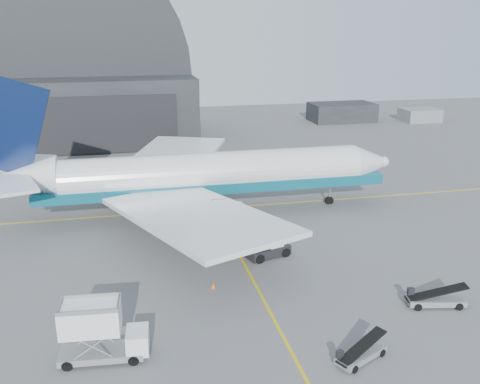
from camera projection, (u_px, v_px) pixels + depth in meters
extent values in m
plane|color=#565659|center=(256.00, 285.00, 45.06)|extent=(200.00, 200.00, 0.00)
cube|color=gold|center=(215.00, 208.00, 63.65)|extent=(80.00, 0.25, 0.02)
cube|color=gold|center=(262.00, 297.00, 43.19)|extent=(0.25, 40.00, 0.02)
cube|color=black|center=(56.00, 108.00, 99.13)|extent=(50.00, 28.00, 12.00)
cube|color=black|center=(47.00, 127.00, 86.32)|extent=(42.00, 0.40, 9.50)
cube|color=black|center=(341.00, 121.00, 119.89)|extent=(14.00, 8.00, 4.00)
cube|color=gray|center=(419.00, 121.00, 119.70)|extent=(8.00, 6.00, 2.80)
cylinder|color=white|center=(215.00, 172.00, 60.84)|extent=(33.97, 4.53, 4.53)
cone|color=white|center=(369.00, 163.00, 64.79)|extent=(4.15, 4.53, 4.53)
sphere|color=white|center=(384.00, 162.00, 65.18)|extent=(1.32, 1.32, 1.32)
cone|color=white|center=(26.00, 178.00, 56.46)|extent=(6.60, 4.53, 4.53)
cube|color=black|center=(361.00, 159.00, 64.38)|extent=(2.45, 2.08, 0.66)
cube|color=#0C5569|center=(215.00, 184.00, 61.28)|extent=(39.63, 4.58, 1.13)
cube|color=white|center=(196.00, 216.00, 49.81)|extent=(17.40, 23.14, 1.38)
cube|color=white|center=(172.00, 158.00, 70.87)|extent=(17.40, 23.14, 1.38)
cube|color=white|center=(13.00, 184.00, 52.24)|extent=(5.78, 7.90, 0.33)
cube|color=white|center=(26.00, 163.00, 60.14)|extent=(5.78, 7.90, 0.33)
cube|color=#071337|center=(9.00, 126.00, 54.58)|extent=(8.75, 0.47, 10.87)
cylinder|color=gray|center=(219.00, 215.00, 54.37)|extent=(4.91, 2.55, 2.55)
cylinder|color=gray|center=(197.00, 175.00, 68.41)|extent=(4.91, 2.55, 2.55)
cylinder|color=#A5A5AA|center=(330.00, 194.00, 64.86)|extent=(0.26, 0.26, 2.64)
cylinder|color=black|center=(329.00, 201.00, 65.13)|extent=(1.04, 0.33, 1.04)
cylinder|color=black|center=(203.00, 218.00, 58.97)|extent=(1.23, 0.42, 1.23)
cylinder|color=black|center=(195.00, 201.00, 64.59)|extent=(1.23, 0.42, 1.23)
cube|color=gray|center=(102.00, 352.00, 35.07)|extent=(5.57, 2.60, 0.45)
cube|color=white|center=(138.00, 340.00, 35.15)|extent=(1.61, 2.19, 1.44)
cube|color=black|center=(148.00, 336.00, 35.17)|extent=(0.21, 1.71, 0.81)
cube|color=white|center=(90.00, 319.00, 34.21)|extent=(3.96, 2.56, 1.80)
cylinder|color=black|center=(134.00, 360.00, 34.48)|extent=(0.74, 0.33, 0.72)
cylinder|color=black|center=(135.00, 343.00, 36.27)|extent=(0.74, 0.33, 0.72)
cylinder|color=black|center=(67.00, 366.00, 33.94)|extent=(0.74, 0.33, 0.72)
cylinder|color=black|center=(72.00, 348.00, 35.73)|extent=(0.74, 0.33, 0.72)
cube|color=black|center=(267.00, 250.00, 50.58)|extent=(4.61, 3.40, 0.93)
cube|color=white|center=(272.00, 241.00, 50.62)|extent=(1.93, 2.20, 0.93)
cylinder|color=black|center=(285.00, 253.00, 50.46)|extent=(0.99, 0.62, 0.93)
cylinder|color=black|center=(273.00, 245.00, 52.16)|extent=(0.99, 0.62, 0.93)
cylinder|color=black|center=(260.00, 259.00, 49.08)|extent=(0.99, 0.62, 0.93)
cylinder|color=black|center=(248.00, 251.00, 50.79)|extent=(0.99, 0.62, 0.93)
cube|color=gray|center=(361.00, 355.00, 35.00)|extent=(4.04, 2.88, 0.39)
cube|color=black|center=(362.00, 347.00, 34.82)|extent=(4.07, 2.59, 1.12)
cube|color=black|center=(340.00, 354.00, 34.29)|extent=(0.55, 0.51, 0.53)
cylinder|color=black|center=(382.00, 353.00, 35.42)|extent=(0.57, 0.43, 0.53)
cylinder|color=black|center=(367.00, 344.00, 36.33)|extent=(0.57, 0.43, 0.53)
cylinder|color=black|center=(354.00, 369.00, 33.75)|extent=(0.57, 0.43, 0.53)
cylinder|color=black|center=(340.00, 360.00, 34.66)|extent=(0.57, 0.43, 0.53)
cube|color=gray|center=(435.00, 301.00, 41.69)|extent=(4.61, 2.32, 0.45)
cube|color=black|center=(436.00, 292.00, 41.48)|extent=(4.80, 1.89, 1.28)
cube|color=black|center=(411.00, 292.00, 42.02)|extent=(0.57, 0.49, 0.60)
cylinder|color=black|center=(459.00, 307.00, 41.11)|extent=(0.64, 0.36, 0.60)
cylinder|color=black|center=(452.00, 298.00, 42.44)|extent=(0.64, 0.36, 0.60)
cylinder|color=black|center=(418.00, 307.00, 41.03)|extent=(0.64, 0.36, 0.60)
cylinder|color=black|center=(412.00, 298.00, 42.36)|extent=(0.64, 0.36, 0.60)
cube|color=#FE6508|center=(213.00, 288.00, 44.59)|extent=(0.35, 0.35, 0.03)
cone|color=#FE6508|center=(213.00, 285.00, 44.51)|extent=(0.35, 0.35, 0.50)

